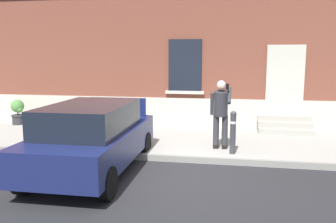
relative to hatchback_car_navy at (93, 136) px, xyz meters
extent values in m
plane|color=#232326|center=(1.52, 0.12, -0.79)|extent=(80.00, 80.00, 0.00)
cube|color=#99968E|center=(1.52, 2.92, -0.71)|extent=(24.00, 3.60, 0.15)
cube|color=gray|center=(1.52, 1.06, -0.71)|extent=(24.00, 0.12, 0.15)
cube|color=brown|center=(1.52, 5.42, 2.96)|extent=(24.00, 1.40, 7.50)
cube|color=#BCB7A8|center=(1.52, 4.70, -0.24)|extent=(24.00, 0.08, 1.10)
cube|color=#1E472D|center=(4.55, 4.69, 0.89)|extent=(1.00, 0.08, 2.10)
cube|color=#BCB7A8|center=(4.55, 4.67, 0.94)|extent=(1.16, 0.06, 2.24)
cube|color=black|center=(1.35, 4.69, 1.41)|extent=(1.10, 0.06, 1.70)
cube|color=#BCB7A8|center=(1.35, 4.66, 0.51)|extent=(1.30, 0.12, 0.10)
cube|color=#9E998E|center=(4.55, 3.92, -0.56)|extent=(1.63, 0.32, 0.16)
cube|color=#9E998E|center=(4.55, 4.24, -0.48)|extent=(1.63, 0.32, 0.32)
cube|color=#9E998E|center=(4.55, 4.56, -0.40)|extent=(1.63, 0.32, 0.48)
cube|color=#161E4C|center=(0.00, 0.02, -0.17)|extent=(1.79, 4.02, 0.64)
cube|color=black|center=(0.00, -0.13, 0.43)|extent=(1.56, 2.41, 0.56)
cube|color=black|center=(-0.02, 2.04, -0.39)|extent=(1.66, 0.12, 0.20)
cube|color=yellow|center=(-0.02, 2.04, -0.21)|extent=(0.52, 0.02, 0.12)
cube|color=#B21414|center=(-0.77, 2.02, 0.05)|extent=(0.16, 0.04, 0.18)
cube|color=#B21414|center=(0.74, 2.04, 0.05)|extent=(0.16, 0.04, 0.18)
cube|color=#161E4C|center=(-0.02, 1.77, 0.33)|extent=(1.49, 0.07, 0.60)
cylinder|color=black|center=(-0.78, -1.39, -0.49)|extent=(0.21, 0.60, 0.60)
cylinder|color=black|center=(0.81, -1.37, -0.49)|extent=(0.21, 0.60, 0.60)
cylinder|color=black|center=(-0.81, 1.41, -0.49)|extent=(0.21, 0.60, 0.60)
cylinder|color=black|center=(0.78, 1.43, -0.49)|extent=(0.21, 0.60, 0.60)
cylinder|color=#333338|center=(2.95, 1.47, -0.16)|extent=(0.14, 0.14, 0.95)
sphere|color=#333338|center=(2.95, 1.47, 0.33)|extent=(0.15, 0.15, 0.15)
cylinder|color=silver|center=(2.95, 1.47, 0.13)|extent=(0.15, 0.15, 0.06)
cylinder|color=#2D2D33|center=(2.53, 1.92, -0.19)|extent=(0.15, 0.15, 0.82)
cube|color=black|center=(2.53, 1.98, -0.59)|extent=(0.12, 0.28, 0.10)
cylinder|color=#2D2D33|center=(2.75, 1.92, -0.19)|extent=(0.15, 0.15, 0.82)
cube|color=black|center=(2.75, 1.98, -0.59)|extent=(0.12, 0.28, 0.10)
cylinder|color=#2D2D33|center=(2.64, 1.88, 0.53)|extent=(0.34, 0.42, 0.66)
sphere|color=tan|center=(2.64, 1.81, 0.97)|extent=(0.22, 0.22, 0.22)
sphere|color=silver|center=(2.64, 1.81, 1.00)|extent=(0.21, 0.21, 0.21)
cylinder|color=#2D2D33|center=(2.42, 1.84, 0.52)|extent=(0.09, 0.17, 0.57)
cylinder|color=#2D2D33|center=(2.84, 1.84, 0.74)|extent=(0.09, 0.43, 0.41)
cube|color=black|center=(2.79, 1.79, 0.95)|extent=(0.07, 0.02, 0.15)
cylinder|color=#2D2D30|center=(-4.39, 3.96, -0.47)|extent=(0.40, 0.40, 0.34)
cylinder|color=#2D2D30|center=(-4.39, 3.96, -0.33)|extent=(0.44, 0.44, 0.05)
cylinder|color=#47331E|center=(-4.39, 3.96, -0.18)|extent=(0.04, 0.04, 0.24)
sphere|color=#4C843D|center=(-4.39, 3.96, 0.00)|extent=(0.44, 0.44, 0.44)
sphere|color=#4C843D|center=(-4.29, 3.91, -0.10)|extent=(0.24, 0.24, 0.24)
cylinder|color=#606B38|center=(-2.55, 3.97, -0.47)|extent=(0.40, 0.40, 0.34)
cylinder|color=#606B38|center=(-2.55, 3.97, -0.33)|extent=(0.44, 0.44, 0.05)
cylinder|color=#47331E|center=(-2.55, 3.97, -0.18)|extent=(0.04, 0.04, 0.24)
sphere|color=#1E5628|center=(-2.55, 3.97, 0.00)|extent=(0.44, 0.44, 0.44)
sphere|color=#1E5628|center=(-2.45, 3.92, -0.10)|extent=(0.24, 0.24, 0.24)
cylinder|color=#B25B38|center=(-0.71, 3.95, -0.47)|extent=(0.40, 0.40, 0.34)
cylinder|color=#B25B38|center=(-0.71, 3.95, -0.33)|extent=(0.44, 0.44, 0.05)
cylinder|color=#47331E|center=(-0.71, 3.95, -0.18)|extent=(0.04, 0.04, 0.24)
sphere|color=#1E5628|center=(-0.71, 3.95, 0.00)|extent=(0.44, 0.44, 0.44)
sphere|color=#1E5628|center=(-0.61, 3.90, -0.10)|extent=(0.24, 0.24, 0.24)
camera|label=1|loc=(2.87, -6.84, 1.66)|focal=37.19mm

